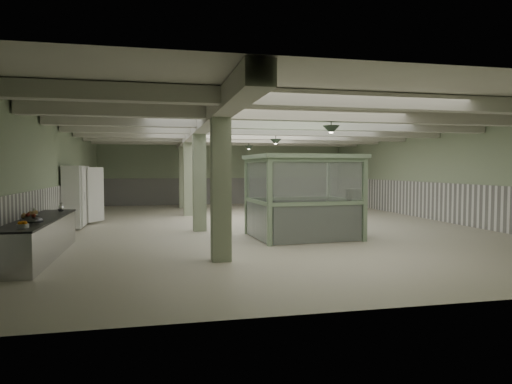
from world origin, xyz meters
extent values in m
plane|color=beige|center=(0.00, 0.00, 0.00)|extent=(20.00, 20.00, 0.00)
cube|color=silver|center=(0.00, 0.00, 3.60)|extent=(14.00, 20.00, 0.02)
cube|color=#91A382|center=(0.00, 10.00, 1.80)|extent=(14.00, 0.02, 3.60)
cube|color=#91A382|center=(0.00, -10.00, 1.80)|extent=(14.00, 0.02, 3.60)
cube|color=#91A382|center=(-7.00, 0.00, 1.80)|extent=(0.02, 20.00, 3.60)
cube|color=#91A382|center=(7.00, 0.00, 1.80)|extent=(0.02, 20.00, 3.60)
cube|color=white|center=(-6.97, 0.00, 0.75)|extent=(0.05, 19.90, 1.50)
cube|color=white|center=(6.97, 0.00, 0.75)|extent=(0.05, 19.90, 1.50)
cube|color=white|center=(0.00, 9.97, 0.75)|extent=(13.90, 0.05, 1.50)
cube|color=beige|center=(-2.50, 0.00, 3.38)|extent=(0.45, 19.90, 0.40)
cube|color=beige|center=(0.00, -7.50, 3.42)|extent=(13.90, 0.35, 0.32)
cube|color=beige|center=(0.00, -5.00, 3.42)|extent=(13.90, 0.35, 0.32)
cube|color=beige|center=(0.00, -2.50, 3.42)|extent=(13.90, 0.35, 0.32)
cube|color=beige|center=(0.00, 0.00, 3.42)|extent=(13.90, 0.35, 0.32)
cube|color=beige|center=(0.00, 2.50, 3.42)|extent=(13.90, 0.35, 0.32)
cube|color=beige|center=(0.00, 5.00, 3.42)|extent=(13.90, 0.35, 0.32)
cube|color=beige|center=(0.00, 7.50, 3.42)|extent=(13.90, 0.35, 0.32)
cube|color=#99A786|center=(-2.50, -6.00, 1.80)|extent=(0.42, 0.42, 3.60)
cube|color=#99A786|center=(-2.50, -1.00, 1.80)|extent=(0.42, 0.42, 3.60)
cube|color=#99A786|center=(-2.50, 4.00, 1.80)|extent=(0.42, 0.42, 3.60)
cube|color=#99A786|center=(-2.50, 8.00, 1.80)|extent=(0.42, 0.42, 3.60)
cone|color=#2D3C2E|center=(0.50, -5.00, 3.05)|extent=(0.44, 0.44, 0.22)
cone|color=#2D3C2E|center=(0.50, 0.50, 3.05)|extent=(0.44, 0.44, 0.22)
cone|color=#2D3C2E|center=(0.50, 5.50, 3.05)|extent=(0.44, 0.44, 0.22)
cube|color=silver|center=(-6.54, -4.73, 0.44)|extent=(0.78, 4.64, 0.88)
cube|color=black|center=(-6.54, -4.73, 0.89)|extent=(0.82, 4.68, 0.04)
cylinder|color=#B2B2B7|center=(-6.44, -6.49, 0.94)|extent=(0.29, 0.29, 0.08)
cube|color=white|center=(-6.65, 1.00, 1.06)|extent=(0.58, 2.30, 2.11)
cube|color=white|center=(-6.33, 0.47, 1.06)|extent=(0.06, 0.86, 2.01)
cube|color=white|center=(-6.21, 1.62, 1.06)|extent=(0.51, 0.76, 2.01)
cube|color=silver|center=(-6.29, 0.47, 1.06)|extent=(0.02, 0.05, 0.30)
cube|color=silver|center=(-6.29, 1.53, 1.06)|extent=(0.02, 0.05, 0.30)
cube|color=#8DA987|center=(-0.97, -4.39, 1.17)|extent=(0.13, 0.13, 2.35)
cube|color=#8DA987|center=(-1.12, -2.05, 1.17)|extent=(0.13, 0.13, 2.35)
cube|color=#8DA987|center=(1.84, -4.21, 1.17)|extent=(0.13, 0.13, 2.35)
cube|color=#8DA987|center=(1.69, -1.87, 1.17)|extent=(0.13, 0.13, 2.35)
cube|color=#8DA987|center=(0.36, -3.13, 2.41)|extent=(3.22, 2.78, 0.12)
cube|color=white|center=(0.43, -4.30, 0.55)|extent=(2.61, 0.22, 1.05)
cube|color=silver|center=(0.43, -4.30, 1.78)|extent=(2.61, 0.22, 1.22)
cube|color=white|center=(0.29, -1.96, 0.55)|extent=(2.61, 0.22, 1.05)
cube|color=silver|center=(0.29, -1.96, 1.78)|extent=(2.61, 0.22, 1.22)
cube|color=white|center=(-1.04, -3.22, 0.55)|extent=(0.19, 2.14, 1.05)
cube|color=silver|center=(-1.04, -3.22, 1.78)|extent=(0.19, 2.14, 1.22)
cube|color=white|center=(1.77, -3.04, 0.55)|extent=(0.19, 2.14, 1.05)
cube|color=silver|center=(1.77, -3.04, 1.78)|extent=(0.19, 2.14, 1.22)
cube|color=#5C6050|center=(1.96, -3.25, 0.72)|extent=(0.62, 0.76, 1.45)
camera|label=1|loc=(-3.93, -16.05, 2.07)|focal=32.00mm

